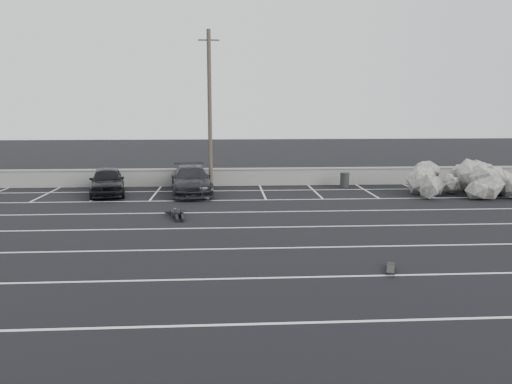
{
  "coord_description": "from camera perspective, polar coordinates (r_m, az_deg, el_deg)",
  "views": [
    {
      "loc": [
        -1.09,
        -16.34,
        4.71
      ],
      "look_at": [
        0.27,
        5.58,
        1.0
      ],
      "focal_mm": 35.0,
      "sensor_mm": 36.0,
      "label": 1
    }
  ],
  "objects": [
    {
      "name": "trash_bin",
      "position": [
        30.3,
        10.1,
        1.37
      ],
      "size": [
        0.68,
        0.68,
        0.89
      ],
      "rotation": [
        0.0,
        0.0,
        -0.18
      ],
      "color": "#28282A",
      "rests_on": "ground"
    },
    {
      "name": "stall_lines",
      "position": [
        21.3,
        -0.74,
        -3.18
      ],
      "size": [
        36.0,
        20.05,
        0.01
      ],
      "color": "silver",
      "rests_on": "ground"
    },
    {
      "name": "car_left",
      "position": [
        28.48,
        -16.65,
        1.21
      ],
      "size": [
        2.67,
        4.73,
        1.52
      ],
      "primitive_type": "imported",
      "rotation": [
        0.0,
        0.0,
        0.21
      ],
      "color": "black",
      "rests_on": "ground"
    },
    {
      "name": "riprap_pile",
      "position": [
        29.42,
        22.95,
        0.77
      ],
      "size": [
        5.98,
        4.63,
        1.55
      ],
      "color": "#A7A39C",
      "rests_on": "ground"
    },
    {
      "name": "ground",
      "position": [
        17.04,
        0.26,
        -6.46
      ],
      "size": [
        120.0,
        120.0,
        0.0
      ],
      "primitive_type": "plane",
      "color": "black",
      "rests_on": "ground"
    },
    {
      "name": "utility_pole",
      "position": [
        29.55,
        -5.31,
        9.38
      ],
      "size": [
        1.22,
        0.24,
        9.13
      ],
      "color": "#4C4238",
      "rests_on": "ground"
    },
    {
      "name": "seawall",
      "position": [
        30.64,
        -1.47,
        1.78
      ],
      "size": [
        50.0,
        0.45,
        1.06
      ],
      "color": "gray",
      "rests_on": "ground"
    },
    {
      "name": "car_right",
      "position": [
        27.82,
        -7.42,
        1.35
      ],
      "size": [
        2.74,
        5.47,
        1.53
      ],
      "primitive_type": "imported",
      "rotation": [
        0.0,
        0.0,
        0.12
      ],
      "color": "black",
      "rests_on": "ground"
    },
    {
      "name": "skateboard",
      "position": [
        15.2,
        15.13,
        -8.49
      ],
      "size": [
        0.49,
        0.87,
        0.1
      ],
      "rotation": [
        0.0,
        0.0,
        -0.34
      ],
      "color": "black",
      "rests_on": "ground"
    },
    {
      "name": "person",
      "position": [
        22.24,
        -9.07,
        -2.1
      ],
      "size": [
        2.02,
        2.92,
        0.5
      ],
      "primitive_type": null,
      "rotation": [
        0.0,
        0.0,
        0.21
      ],
      "color": "black",
      "rests_on": "ground"
    }
  ]
}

